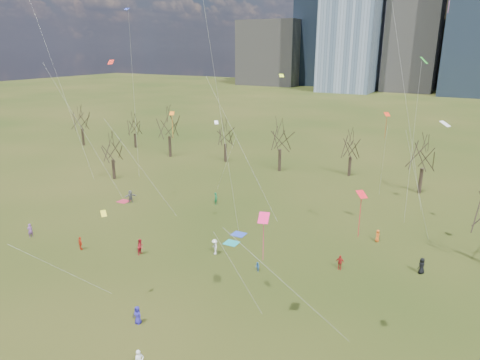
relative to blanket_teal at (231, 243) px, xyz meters
The scene contains 18 objects.
ground 9.69m from the blanket_teal, 90.77° to the right, with size 500.00×500.00×0.00m, color black.
downtown_skyline 204.72m from the blanket_teal, 90.73° to the left, with size 212.50×78.00×118.00m.
bare_tree_row 28.20m from the blanket_teal, 90.45° to the left, with size 113.04×29.80×9.50m.
blanket_teal is the anchor object (origin of this frame).
blanket_navy 2.54m from the blanket_teal, 99.34° to the left, with size 1.60×1.50×0.03m, color #2843BA.
blanket_crimson 21.28m from the blanket_teal, 167.74° to the left, with size 1.60×1.50×0.03m, color #AF233C.
person_0 16.75m from the blanket_teal, 87.75° to the right, with size 0.77×0.50×1.57m, color #262193.
person_2 10.27m from the blanket_teal, 135.95° to the right, with size 0.88×0.68×1.80m, color #A61724.
person_4 16.93m from the blanket_teal, 145.91° to the right, with size 0.90×0.37×1.53m, color red.
person_6 20.36m from the blanket_teal, ahead, with size 0.83×0.54×1.70m, color black.
person_7 24.08m from the blanket_teal, 155.53° to the right, with size 0.62×0.41×1.70m, color #844E9D.
person_8 7.09m from the blanket_teal, 38.71° to the right, with size 0.49×0.38×1.01m, color #2864AF.
person_9 3.35m from the blanket_teal, 94.92° to the right, with size 1.11×0.64×1.72m, color silver.
person_10 12.72m from the blanket_teal, ahead, with size 0.91×0.38×1.56m, color #A61917.
person_11 20.11m from the blanket_teal, 166.47° to the left, with size 1.73×0.55×1.86m, color #5B5A5E.
person_12 17.01m from the blanket_teal, 29.92° to the left, with size 0.72×0.47×1.46m, color orange.
person_13 13.01m from the blanket_teal, 129.47° to the left, with size 0.64×0.42×1.76m, color #186D3B.
kites_airborne 12.83m from the blanket_teal, 83.77° to the left, with size 55.50×45.59×30.56m.
Camera 1 is at (22.45, -29.39, 21.77)m, focal length 32.00 mm.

